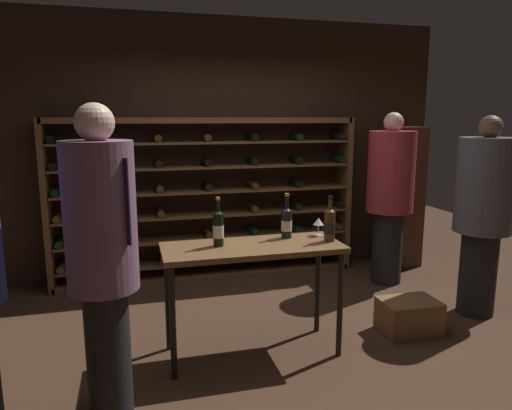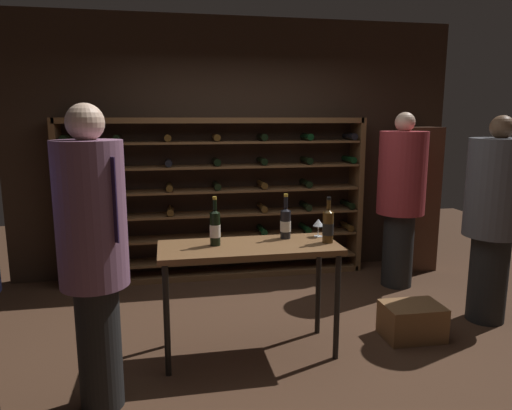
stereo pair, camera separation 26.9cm
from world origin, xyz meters
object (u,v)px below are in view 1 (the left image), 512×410
(wine_bottle_red_label, at_px, (330,225))
(wine_glass_stemmed_center, at_px, (318,222))
(wine_crate, at_px, (409,316))
(display_cabinet, at_px, (401,197))
(person_guest_plum_blouse, at_px, (102,250))
(wine_bottle_green_slim, at_px, (218,228))
(wine_rack, at_px, (206,200))
(person_guest_blue_shirt, at_px, (484,208))
(tasting_table, at_px, (253,258))
(person_host_in_suit, at_px, (390,191))
(wine_bottle_gold_foil, at_px, (287,222))

(wine_bottle_red_label, height_order, wine_glass_stemmed_center, wine_bottle_red_label)
(wine_crate, relative_size, wine_glass_stemmed_center, 3.32)
(display_cabinet, distance_m, wine_glass_stemmed_center, 2.34)
(person_guest_plum_blouse, xyz_separation_m, wine_bottle_green_slim, (0.79, 0.54, -0.04))
(wine_rack, height_order, display_cabinet, wine_rack)
(person_guest_plum_blouse, xyz_separation_m, wine_glass_stemmed_center, (1.63, 0.65, -0.07))
(person_guest_blue_shirt, distance_m, wine_bottle_red_label, 1.62)
(wine_bottle_green_slim, bearing_deg, wine_crate, -1.84)
(tasting_table, bearing_deg, wine_glass_stemmed_center, 13.97)
(wine_rack, relative_size, person_host_in_suit, 1.82)
(tasting_table, distance_m, wine_bottle_red_label, 0.65)
(wine_crate, bearing_deg, wine_rack, 127.44)
(tasting_table, relative_size, wine_glass_stemmed_center, 9.36)
(wine_bottle_green_slim, distance_m, wine_bottle_gold_foil, 0.58)
(person_host_in_suit, relative_size, wine_glass_stemmed_center, 12.91)
(wine_crate, distance_m, display_cabinet, 2.09)
(wine_rack, distance_m, person_guest_blue_shirt, 2.81)
(wine_rack, relative_size, wine_bottle_green_slim, 9.18)
(wine_bottle_red_label, bearing_deg, wine_bottle_green_slim, 174.36)
(person_guest_blue_shirt, xyz_separation_m, wine_glass_stemmed_center, (-1.62, -0.04, -0.03))
(person_host_in_suit, bearing_deg, wine_bottle_gold_foil, 40.65)
(tasting_table, bearing_deg, person_guest_plum_blouse, -154.24)
(person_guest_blue_shirt, bearing_deg, wine_bottle_green_slim, -131.18)
(wine_rack, bearing_deg, wine_bottle_red_label, -70.87)
(wine_rack, height_order, person_guest_blue_shirt, person_guest_blue_shirt)
(wine_bottle_green_slim, distance_m, wine_glass_stemmed_center, 0.85)
(display_cabinet, xyz_separation_m, wine_bottle_red_label, (-1.73, -1.75, 0.15))
(wine_bottle_green_slim, bearing_deg, wine_bottle_red_label, -5.64)
(person_host_in_suit, bearing_deg, display_cabinet, -125.56)
(wine_crate, height_order, wine_glass_stemmed_center, wine_glass_stemmed_center)
(wine_crate, relative_size, wine_bottle_red_label, 1.36)
(wine_crate, bearing_deg, person_guest_plum_blouse, -168.47)
(person_guest_plum_blouse, relative_size, person_host_in_suit, 1.01)
(person_host_in_suit, bearing_deg, wine_bottle_red_label, 51.08)
(person_guest_plum_blouse, height_order, wine_bottle_gold_foil, person_guest_plum_blouse)
(person_host_in_suit, relative_size, display_cabinet, 1.10)
(wine_bottle_green_slim, bearing_deg, wine_glass_stemmed_center, 7.05)
(person_host_in_suit, xyz_separation_m, wine_bottle_gold_foil, (-1.53, -1.03, -0.03))
(wine_glass_stemmed_center, bearing_deg, wine_bottle_green_slim, -172.95)
(wine_rack, bearing_deg, wine_bottle_gold_foil, -77.71)
(wine_crate, height_order, wine_bottle_red_label, wine_bottle_red_label)
(person_guest_blue_shirt, relative_size, wine_bottle_green_slim, 4.95)
(person_guest_blue_shirt, height_order, wine_crate, person_guest_blue_shirt)
(tasting_table, distance_m, wine_bottle_green_slim, 0.35)
(wine_glass_stemmed_center, bearing_deg, person_host_in_suit, 39.37)
(wine_glass_stemmed_center, bearing_deg, display_cabinet, 41.95)
(wine_crate, xyz_separation_m, wine_glass_stemmed_center, (-0.78, 0.16, 0.83))
(wine_rack, distance_m, wine_bottle_gold_foil, 1.75)
(display_cabinet, bearing_deg, wine_crate, -119.08)
(tasting_table, bearing_deg, wine_crate, -0.40)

